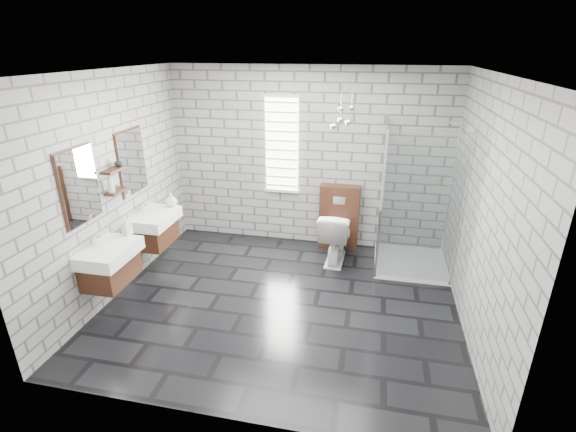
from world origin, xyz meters
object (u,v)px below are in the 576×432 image
(cistern_panel, at_px, (339,217))
(toilet, at_px, (336,236))
(vanity_right, at_px, (152,219))
(shower_enclosure, at_px, (407,236))
(vanity_left, at_px, (106,254))

(cistern_panel, distance_m, toilet, 0.48)
(vanity_right, height_order, shower_enclosure, shower_enclosure)
(vanity_left, distance_m, toilet, 3.05)
(shower_enclosure, height_order, toilet, shower_enclosure)
(vanity_left, height_order, vanity_right, same)
(vanity_left, distance_m, vanity_right, 1.03)
(vanity_left, xyz_separation_m, vanity_right, (0.00, 1.03, 0.00))
(shower_enclosure, xyz_separation_m, toilet, (-0.98, 0.05, -0.12))
(vanity_left, bearing_deg, cistern_panel, 43.24)
(vanity_left, distance_m, shower_enclosure, 3.85)
(vanity_right, xyz_separation_m, shower_enclosure, (3.41, 0.73, -0.25))
(vanity_left, xyz_separation_m, shower_enclosure, (3.41, 1.76, -0.25))
(cistern_panel, height_order, toilet, cistern_panel)
(cistern_panel, bearing_deg, vanity_right, -152.73)
(toilet, bearing_deg, vanity_left, 39.35)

